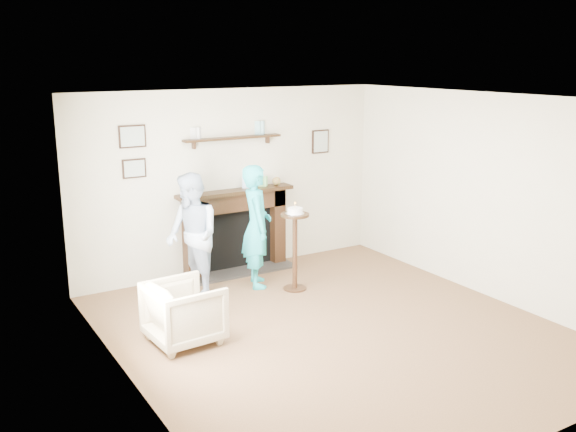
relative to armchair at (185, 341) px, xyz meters
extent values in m
plane|color=brown|center=(1.50, -0.60, 0.00)|extent=(5.00, 5.00, 0.00)
cube|color=beige|center=(1.50, 1.90, 1.25)|extent=(4.50, 0.04, 2.50)
cube|color=beige|center=(-0.75, -0.60, 1.25)|extent=(0.04, 5.00, 2.50)
cube|color=beige|center=(3.75, -0.60, 1.25)|extent=(0.04, 5.00, 2.50)
cube|color=white|center=(1.50, -0.60, 2.50)|extent=(4.50, 5.00, 0.04)
cube|color=black|center=(0.84, 1.80, 0.55)|extent=(0.18, 0.20, 1.10)
cube|color=black|center=(2.16, 1.80, 0.55)|extent=(0.18, 0.20, 1.10)
cube|color=black|center=(1.50, 1.80, 0.98)|extent=(1.50, 0.20, 0.24)
cube|color=black|center=(1.50, 1.87, 0.43)|extent=(1.14, 0.06, 0.86)
cube|color=#2D2A28|center=(1.50, 1.68, 0.01)|extent=(1.60, 0.44, 0.03)
cube|color=black|center=(1.50, 1.77, 1.12)|extent=(1.68, 0.26, 0.05)
cube|color=black|center=(1.50, 1.83, 1.85)|extent=(1.40, 0.15, 0.03)
cube|color=black|center=(0.15, 1.89, 1.95)|extent=(0.34, 0.03, 0.28)
cube|color=black|center=(0.15, 1.89, 1.55)|extent=(0.30, 0.03, 0.24)
cube|color=black|center=(2.95, 1.89, 1.70)|extent=(0.28, 0.03, 0.34)
cube|color=black|center=(0.88, 1.77, 1.26)|extent=(0.16, 0.09, 0.22)
cylinder|color=white|center=(0.88, 1.73, 1.27)|extent=(0.11, 0.01, 0.11)
sphere|color=green|center=(2.14, 1.77, 1.21)|extent=(0.12, 0.12, 0.12)
imported|color=tan|center=(0.00, 0.00, 0.00)|extent=(0.76, 0.74, 0.65)
imported|color=silver|center=(0.62, 1.23, 0.00)|extent=(0.64, 0.79, 1.54)
imported|color=teal|center=(1.47, 1.13, 0.00)|extent=(0.55, 0.67, 1.59)
cylinder|color=black|center=(1.81, 0.74, 0.01)|extent=(0.29, 0.29, 0.02)
cylinder|color=black|center=(1.81, 0.74, 0.49)|extent=(0.06, 0.06, 0.95)
cylinder|color=black|center=(1.81, 0.74, 0.98)|extent=(0.36, 0.36, 0.03)
cylinder|color=silver|center=(1.81, 0.74, 1.00)|extent=(0.24, 0.24, 0.01)
cylinder|color=white|center=(1.81, 0.74, 1.04)|extent=(0.19, 0.19, 0.07)
cylinder|color=#FEE6A0|center=(1.81, 0.74, 1.10)|extent=(0.01, 0.01, 0.05)
sphere|color=orange|center=(1.81, 0.74, 1.14)|extent=(0.02, 0.02, 0.02)
camera|label=1|loc=(-2.29, -5.87, 2.91)|focal=40.00mm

